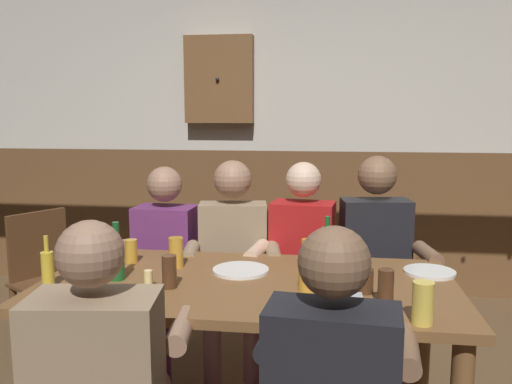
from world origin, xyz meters
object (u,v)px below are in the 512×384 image
object	(u,v)px
chair_empty_far_end	(50,277)
pint_glass_0	(423,303)
person_0	(161,258)
wall_dart_cabinet	(219,80)
plate_1	(429,272)
pint_glass_2	(176,252)
pint_glass_5	(169,272)
dining_table	(248,303)
plate_0	(241,270)
pint_glass_8	(386,288)
bottle_0	(327,248)
condiment_caddy	(344,302)
pint_glass_4	(318,253)
pint_glass_1	(131,251)
bottle_1	(117,258)
pint_glass_6	(365,281)
person_1	(233,256)
pint_glass_3	(308,277)
person_4	(103,374)
person_2	(300,261)
person_3	(377,259)
bottle_2	(48,268)
pint_glass_7	(308,254)

from	to	relation	value
chair_empty_far_end	pint_glass_0	distance (m)	2.40
person_0	wall_dart_cabinet	xyz separation A→B (m)	(0.07, 1.40, 1.12)
person_0	plate_1	world-z (taller)	person_0
pint_glass_2	pint_glass_5	bearing A→B (deg)	-79.03
dining_table	plate_0	bearing A→B (deg)	112.27
pint_glass_8	bottle_0	bearing A→B (deg)	116.96
person_0	condiment_caddy	distance (m)	1.41
pint_glass_4	pint_glass_1	bearing A→B (deg)	-174.03
bottle_1	pint_glass_2	world-z (taller)	bottle_1
pint_glass_6	pint_glass_4	bearing A→B (deg)	117.06
person_1	pint_glass_4	size ratio (longest dim) A/B	11.29
pint_glass_5	pint_glass_6	size ratio (longest dim) A/B	1.40
chair_empty_far_end	bottle_0	world-z (taller)	bottle_0
pint_glass_1	pint_glass_4	bearing A→B (deg)	5.97
bottle_1	pint_glass_3	bearing A→B (deg)	-1.64
person_4	chair_empty_far_end	bearing A→B (deg)	117.02
pint_glass_0	pint_glass_6	bearing A→B (deg)	120.65
dining_table	pint_glass_2	world-z (taller)	pint_glass_2
pint_glass_0	chair_empty_far_end	bearing A→B (deg)	150.50
person_2	person_3	world-z (taller)	person_3
person_2	pint_glass_1	size ratio (longest dim) A/B	10.54
chair_empty_far_end	wall_dart_cabinet	xyz separation A→B (m)	(0.83, 1.30, 1.29)
person_0	person_2	xyz separation A→B (m)	(0.82, 0.00, 0.01)
dining_table	pint_glass_3	distance (m)	0.32
pint_glass_6	pint_glass_8	world-z (taller)	pint_glass_8
person_4	bottle_2	distance (m)	0.70
condiment_caddy	bottle_2	xyz separation A→B (m)	(-1.25, 0.08, 0.06)
person_4	wall_dart_cabinet	bearing A→B (deg)	86.22
chair_empty_far_end	person_2	bearing A→B (deg)	115.81
person_1	chair_empty_far_end	distance (m)	1.21
plate_0	pint_glass_0	xyz separation A→B (m)	(0.74, -0.52, 0.07)
bottle_2	wall_dart_cabinet	distance (m)	2.47
person_2	pint_glass_7	distance (m)	0.49
person_0	person_1	xyz separation A→B (m)	(0.43, 0.01, 0.03)
person_1	bottle_1	world-z (taller)	person_1
bottle_0	chair_empty_far_end	bearing A→B (deg)	162.04
person_4	pint_glass_4	world-z (taller)	person_4
chair_empty_far_end	bottle_2	xyz separation A→B (m)	(0.55, -0.97, 0.37)
person_2	person_3	xyz separation A→B (m)	(0.43, 0.01, 0.03)
person_1	condiment_caddy	xyz separation A→B (m)	(0.61, -0.97, 0.11)
pint_glass_6	pint_glass_0	bearing A→B (deg)	-59.35
bottle_1	pint_glass_4	bearing A→B (deg)	22.53
person_0	person_1	world-z (taller)	person_1
person_0	plate_0	world-z (taller)	person_0
pint_glass_5	person_2	bearing A→B (deg)	58.11
plate_1	pint_glass_8	size ratio (longest dim) A/B	1.64
pint_glass_0	plate_0	bearing A→B (deg)	144.74
person_4	pint_glass_3	distance (m)	0.90
person_1	person_4	world-z (taller)	person_1
pint_glass_3	pint_glass_5	size ratio (longest dim) A/B	0.80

